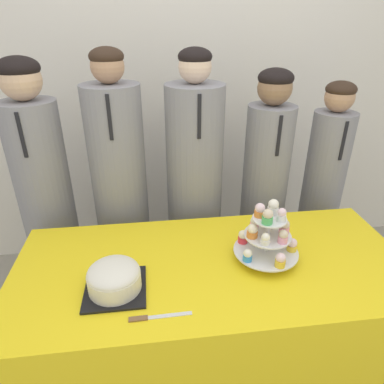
% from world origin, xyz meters
% --- Properties ---
extents(wall_back, '(9.00, 0.06, 2.70)m').
position_xyz_m(wall_back, '(0.00, 1.66, 1.35)').
color(wall_back, silver).
rests_on(wall_back, ground_plane).
extents(table, '(1.70, 0.75, 0.77)m').
position_xyz_m(table, '(0.00, 0.37, 0.38)').
color(table, yellow).
rests_on(table, ground_plane).
extents(round_cake, '(0.23, 0.23, 0.12)m').
position_xyz_m(round_cake, '(-0.41, 0.27, 0.83)').
color(round_cake, black).
rests_on(round_cake, table).
extents(cake_knife, '(0.22, 0.02, 0.01)m').
position_xyz_m(cake_knife, '(-0.28, 0.10, 0.77)').
color(cake_knife, silver).
rests_on(cake_knife, table).
extents(cupcake_stand, '(0.28, 0.28, 0.27)m').
position_xyz_m(cupcake_stand, '(0.23, 0.38, 0.89)').
color(cupcake_stand, silver).
rests_on(cupcake_stand, table).
extents(student_0, '(0.29, 0.30, 1.56)m').
position_xyz_m(student_0, '(-0.84, 1.01, 0.75)').
color(student_0, gray).
rests_on(student_0, ground_plane).
extents(student_1, '(0.30, 0.31, 1.59)m').
position_xyz_m(student_1, '(-0.42, 1.01, 0.75)').
color(student_1, gray).
rests_on(student_1, ground_plane).
extents(student_2, '(0.32, 0.32, 1.59)m').
position_xyz_m(student_2, '(0.01, 1.01, 0.74)').
color(student_2, gray).
rests_on(student_2, ground_plane).
extents(student_3, '(0.27, 0.27, 1.48)m').
position_xyz_m(student_3, '(0.43, 1.01, 0.72)').
color(student_3, gray).
rests_on(student_3, ground_plane).
extents(student_4, '(0.24, 0.25, 1.41)m').
position_xyz_m(student_4, '(0.81, 1.01, 0.68)').
color(student_4, gray).
rests_on(student_4, ground_plane).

